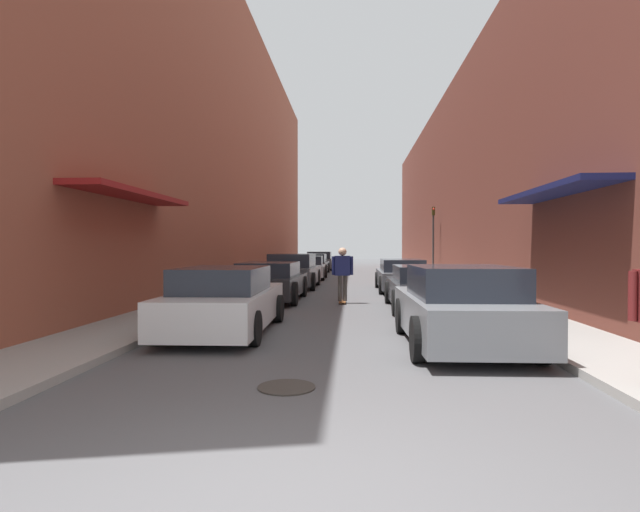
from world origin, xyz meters
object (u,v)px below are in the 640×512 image
Objects in this scene: parked_car_left_4 at (313,264)px; parked_car_right_1 at (426,288)px; parked_car_left_1 at (270,282)px; parked_car_left_3 at (306,268)px; parked_car_left_5 at (320,261)px; skateboarder at (342,269)px; manhole_cover at (286,387)px; parked_car_left_0 at (225,301)px; parked_car_right_2 at (401,275)px; traffic_light at (433,234)px; parked_car_left_2 at (293,271)px; parked_car_right_0 at (461,308)px.

parked_car_right_1 is at bearing -76.00° from parked_car_left_4.
parked_car_left_1 is 1.12× the size of parked_car_left_3.
parked_car_left_5 is 22.26m from skateboarder.
parked_car_left_0 is at bearing 114.51° from manhole_cover.
skateboarder is (-2.19, -4.44, 0.44)m from parked_car_right_2.
parked_car_left_3 is 5.75× the size of manhole_cover.
parked_car_left_1 is 1.20× the size of traffic_light.
skateboarder reaches higher than parked_car_left_5.
traffic_light reaches higher than parked_car_left_1.
parked_car_left_0 is 1.20× the size of traffic_light.
parked_car_left_2 reaches higher than parked_car_left_5.
parked_car_left_2 is at bearing -90.08° from parked_car_left_5.
parked_car_left_5 reaches higher than parked_car_left_4.
parked_car_left_5 is at bearing 89.92° from parked_car_left_2.
parked_car_right_1 is 13.97m from traffic_light.
parked_car_right_0 is 2.42× the size of skateboarder.
parked_car_right_2 is (-0.11, 5.75, 0.01)m from parked_car_right_1.
parked_car_left_5 is at bearing 89.90° from parked_car_left_0.
skateboarder is at bearing 67.12° from parked_car_left_0.
parked_car_left_2 is at bearing -135.97° from traffic_light.
parked_car_left_3 reaches higher than manhole_cover.
manhole_cover is at bearing -134.82° from parked_car_right_0.
parked_car_left_1 is 1.10× the size of parked_car_right_0.
parked_car_left_5 is 0.88× the size of parked_car_right_1.
parked_car_right_2 is at bearing 65.55° from parked_car_left_0.
parked_car_left_0 is 1.12× the size of parked_car_left_3.
skateboarder is (2.22, 5.27, 0.41)m from parked_car_left_0.
parked_car_left_5 is (0.05, 27.42, 0.02)m from parked_car_left_0.
parked_car_right_0 is 10.87m from parked_car_right_2.
parked_car_left_2 is 0.97× the size of parked_car_right_2.
parked_car_left_0 reaches higher than parked_car_left_3.
parked_car_right_0 is at bearing -71.45° from skateboarder.
parked_car_left_5 is (0.06, 5.29, 0.04)m from parked_car_left_4.
parked_car_left_5 is at bearing 100.80° from parked_car_right_1.
parked_car_left_4 is 6.79× the size of manhole_cover.
parked_car_left_4 is 1.20× the size of parked_car_left_5.
parked_car_left_2 is 12.90m from parked_car_right_0.
manhole_cover is at bearing -85.31° from parked_car_left_3.
parked_car_left_3 is at bearing 109.37° from parked_car_right_1.
skateboarder is at bearing 86.97° from manhole_cover.
traffic_light is at bearing 82.42° from parked_car_right_0.
parked_car_right_2 is 2.79× the size of skateboarder.
parked_car_right_1 is 2.65× the size of skateboarder.
skateboarder is at bearing 108.55° from parked_car_right_0.
skateboarder is at bearing -68.93° from parked_car_left_2.
parked_car_right_1 is (4.53, -18.17, -0.02)m from parked_car_left_4.
parked_car_right_0 is (4.39, -23.29, 0.05)m from parked_car_left_4.
parked_car_left_1 is 6.46× the size of manhole_cover.
parked_car_right_0 is 6.79m from skateboarder.
parked_car_left_5 is at bearing 93.11° from manhole_cover.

